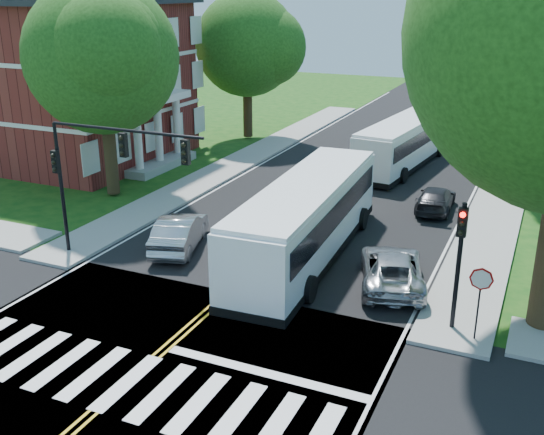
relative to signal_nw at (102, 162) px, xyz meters
The scene contains 21 objects.
ground 9.74m from the signal_nw, 47.67° to the right, with size 140.00×140.00×0.00m, color #114411.
road 13.69m from the signal_nw, 63.16° to the left, with size 14.00×96.00×0.01m, color black.
cross_road 9.73m from the signal_nw, 47.67° to the right, with size 60.00×12.00×0.01m, color black.
center_line 17.20m from the signal_nw, 69.39° to the left, with size 0.36×70.00×0.01m, color gold.
edge_line_w 16.20m from the signal_nw, 93.47° to the left, with size 0.12×70.00×0.01m, color silver.
edge_line_e 20.54m from the signal_nw, 50.90° to the left, with size 0.12×70.00×0.01m, color silver.
crosswalk 10.07m from the signal_nw, 49.80° to the right, with size 12.60×3.00×0.01m, color silver.
stop_bar 11.40m from the signal_nw, 27.30° to the right, with size 6.60×0.40×0.01m, color silver.
sidewalk_nw 19.22m from the signal_nw, 97.50° to the left, with size 2.60×40.00×0.15m, color gray.
sidewalk_ne 23.75m from the signal_nw, 52.69° to the left, with size 2.60×40.00×0.15m, color gray.
tree_west_near 9.96m from the signal_nw, 126.70° to the left, with size 8.00×8.00×11.40m.
tree_west_far 24.27m from the signal_nw, 102.31° to the left, with size 7.60×7.60×10.67m.
brick_building 21.08m from the signal_nw, 139.86° to the left, with size 20.00×13.00×10.80m.
signal_nw is the anchor object (origin of this frame).
signal_ne 14.13m from the signal_nw, ahead, with size 0.30×0.46×4.40m.
stop_sign 15.05m from the signal_nw, ahead, with size 0.76×0.08×2.53m.
bus_lead 8.67m from the signal_nw, 27.88° to the left, with size 3.61×13.07×3.35m.
bus_follow 21.82m from the signal_nw, 69.27° to the left, with size 3.82×11.92×3.03m.
hatchback 4.75m from the signal_nw, 53.70° to the left, with size 1.62×4.64×1.53m, color #ABADB2.
suv 12.19m from the signal_nw, 13.06° to the left, with size 2.31×5.00×1.39m, color #A3A4A9.
dark_sedan 17.10m from the signal_nw, 47.77° to the left, with size 1.71×4.21×1.22m, color black.
Camera 1 is at (10.39, -13.27, 10.91)m, focal length 42.00 mm.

